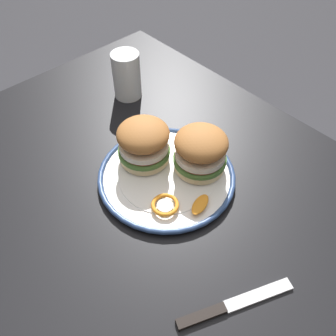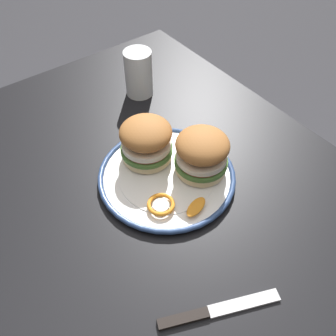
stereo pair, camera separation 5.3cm
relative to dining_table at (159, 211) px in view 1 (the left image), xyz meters
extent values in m
plane|color=#333338|center=(0.00, 0.00, -0.60)|extent=(8.00, 8.00, 0.00)
cube|color=black|center=(0.00, 0.00, 0.09)|extent=(1.13, 0.84, 0.03)
cube|color=black|center=(-0.51, 0.36, -0.26)|extent=(0.06, 0.06, 0.67)
cylinder|color=white|center=(0.00, 0.02, 0.11)|extent=(0.29, 0.29, 0.01)
torus|color=navy|center=(0.00, 0.02, 0.12)|extent=(0.31, 0.31, 0.01)
cylinder|color=white|center=(0.00, 0.02, 0.12)|extent=(0.22, 0.22, 0.00)
cylinder|color=beige|center=(-0.07, 0.02, 0.13)|extent=(0.12, 0.12, 0.02)
cylinder|color=#477033|center=(-0.07, 0.02, 0.14)|extent=(0.12, 0.12, 0.01)
cylinder|color=#BC3828|center=(-0.07, 0.02, 0.15)|extent=(0.11, 0.11, 0.01)
cylinder|color=silver|center=(-0.07, 0.02, 0.16)|extent=(0.11, 0.11, 0.01)
ellipsoid|color=#A36633|center=(-0.07, 0.02, 0.20)|extent=(0.16, 0.16, 0.05)
cylinder|color=beige|center=(0.03, 0.10, 0.13)|extent=(0.12, 0.12, 0.02)
cylinder|color=#477033|center=(0.03, 0.10, 0.14)|extent=(0.12, 0.12, 0.01)
cylinder|color=#BC3828|center=(0.03, 0.10, 0.15)|extent=(0.11, 0.11, 0.01)
cylinder|color=silver|center=(0.03, 0.10, 0.16)|extent=(0.11, 0.11, 0.01)
ellipsoid|color=#A36633|center=(0.03, 0.10, 0.20)|extent=(0.16, 0.16, 0.05)
torus|color=orange|center=(0.06, -0.04, 0.13)|extent=(0.07, 0.07, 0.01)
cylinder|color=#F4E5C6|center=(0.06, -0.04, 0.12)|extent=(0.04, 0.04, 0.00)
ellipsoid|color=orange|center=(0.11, 0.02, 0.13)|extent=(0.04, 0.06, 0.01)
cylinder|color=white|center=(-0.30, 0.16, 0.17)|extent=(0.08, 0.08, 0.13)
cylinder|color=#5B2D19|center=(-0.30, 0.16, 0.15)|extent=(0.07, 0.07, 0.09)
cube|color=silver|center=(0.31, -0.04, 0.11)|extent=(0.07, 0.13, 0.01)
cube|color=black|center=(0.27, -0.14, 0.11)|extent=(0.05, 0.09, 0.01)
camera|label=1|loc=(0.40, -0.34, 0.74)|focal=39.26mm
camera|label=2|loc=(0.43, -0.30, 0.74)|focal=39.26mm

